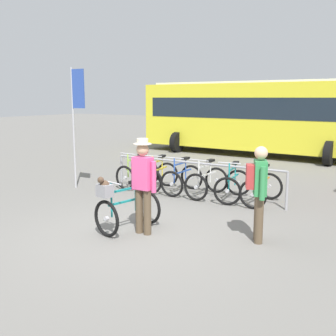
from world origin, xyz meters
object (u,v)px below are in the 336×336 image
object	(u,v)px
racked_bike_white	(207,182)
featured_bicycle	(123,206)
racked_bike_yellow	(159,176)
racked_bike_orange	(261,189)
racked_bike_lime	(138,174)
bus_distant	(258,114)
banner_flag	(76,105)
pedestrian_with_backpack	(258,188)
person_with_featured_bike	(143,182)
racked_bike_blue	(182,179)
racked_bike_teal	(233,185)

from	to	relation	value
racked_bike_white	featured_bicycle	bearing A→B (deg)	-92.30
racked_bike_yellow	racked_bike_white	size ratio (longest dim) A/B	1.04
racked_bike_white	racked_bike_orange	bearing A→B (deg)	-0.43
racked_bike_lime	bus_distant	world-z (taller)	bus_distant
racked_bike_orange	banner_flag	world-z (taller)	banner_flag
pedestrian_with_backpack	racked_bike_white	bearing A→B (deg)	131.41
featured_bicycle	banner_flag	size ratio (longest dim) A/B	0.39
racked_bike_yellow	person_with_featured_bike	distance (m)	3.56
racked_bike_orange	bus_distant	world-z (taller)	bus_distant
banner_flag	racked_bike_blue	bearing A→B (deg)	20.06
racked_bike_teal	racked_bike_lime	bearing A→B (deg)	179.57
racked_bike_lime	banner_flag	world-z (taller)	banner_flag
racked_bike_yellow	racked_bike_teal	size ratio (longest dim) A/B	1.00
banner_flag	bus_distant	bearing A→B (deg)	77.81
racked_bike_blue	featured_bicycle	distance (m)	3.25
racked_bike_orange	banner_flag	bearing A→B (deg)	-168.67
racked_bike_lime	racked_bike_teal	distance (m)	2.80
bus_distant	banner_flag	bearing A→B (deg)	-102.19
racked_bike_teal	bus_distant	distance (m)	8.23
racked_bike_white	pedestrian_with_backpack	distance (m)	3.28
pedestrian_with_backpack	bus_distant	size ratio (longest dim) A/B	0.16
bus_distant	racked_bike_orange	bearing A→B (deg)	-70.02
pedestrian_with_backpack	banner_flag	bearing A→B (deg)	165.08
racked_bike_yellow	racked_bike_orange	size ratio (longest dim) A/B	1.04
featured_bicycle	banner_flag	xyz separation A→B (m)	(-3.22, 2.23, 1.74)
banner_flag	pedestrian_with_backpack	bearing A→B (deg)	-14.92
racked_bike_lime	racked_bike_yellow	size ratio (longest dim) A/B	0.97
racked_bike_teal	banner_flag	xyz separation A→B (m)	(-4.05, -0.96, 1.86)
racked_bike_yellow	racked_bike_white	distance (m)	1.40
featured_bicycle	banner_flag	bearing A→B (deg)	145.27
bus_distant	racked_bike_yellow	bearing A→B (deg)	-89.65
pedestrian_with_backpack	featured_bicycle	bearing A→B (deg)	-161.21
featured_bicycle	racked_bike_teal	bearing A→B (deg)	75.42
racked_bike_white	featured_bicycle	size ratio (longest dim) A/B	0.92
racked_bike_orange	person_with_featured_bike	distance (m)	3.34
racked_bike_yellow	featured_bicycle	size ratio (longest dim) A/B	0.95
racked_bike_orange	person_with_featured_bike	xyz separation A→B (m)	(-1.15, -3.08, 0.58)
racked_bike_teal	racked_bike_orange	distance (m)	0.70
racked_bike_orange	person_with_featured_bike	size ratio (longest dim) A/B	0.66
racked_bike_orange	racked_bike_blue	bearing A→B (deg)	179.57
racked_bike_lime	bus_distant	distance (m)	7.95
racked_bike_blue	person_with_featured_bike	distance (m)	3.29
racked_bike_orange	featured_bicycle	size ratio (longest dim) A/B	0.92
featured_bicycle	racked_bike_lime	bearing A→B (deg)	121.58
person_with_featured_bike	bus_distant	size ratio (longest dim) A/B	0.17
racked_bike_yellow	banner_flag	size ratio (longest dim) A/B	0.37
racked_bike_teal	racked_bike_white	bearing A→B (deg)	179.57
featured_bicycle	racked_bike_orange	bearing A→B (deg)	64.34
racked_bike_yellow	racked_bike_teal	xyz separation A→B (m)	(2.10, -0.02, -0.00)
racked_bike_lime	banner_flag	bearing A→B (deg)	-141.90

